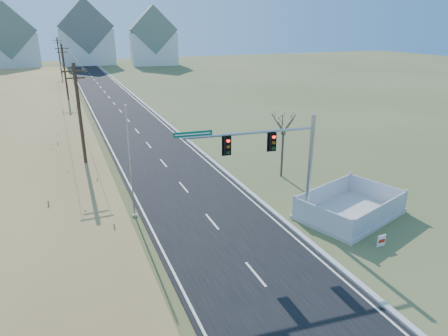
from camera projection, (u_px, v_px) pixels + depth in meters
ground at (239, 255)px, 21.43m from camera, size 260.00×260.00×0.00m
road at (111, 99)px, 64.79m from camera, size 8.00×180.00×0.06m
curb at (136, 97)px, 66.27m from camera, size 0.30×180.00×0.18m
utility_pole_near at (81, 121)px, 30.49m from camera, size 1.80×0.26×9.00m
utility_pole_mid at (65, 76)px, 56.51m from camera, size 1.80×0.26×9.00m
utility_pole_far at (60, 59)px, 82.54m from camera, size 1.80×0.26×9.00m
condo_nnw at (9, 42)px, 106.24m from camera, size 14.93×11.17×17.03m
condo_n at (86, 38)px, 116.70m from camera, size 15.27×10.20×18.54m
condo_ne at (153, 41)px, 116.53m from camera, size 14.12×10.51×16.52m
traffic_signal_mast at (282, 160)px, 23.28m from camera, size 8.45×1.14×6.75m
fence_enclosure at (350, 211)px, 25.73m from camera, size 7.59×6.27×1.49m
open_sign at (381, 241)px, 22.08m from camera, size 0.56×0.08×0.69m
flagpole at (131, 175)px, 24.68m from camera, size 0.33×0.33×7.23m
bare_tree at (284, 123)px, 30.92m from camera, size 2.08×2.08×5.52m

